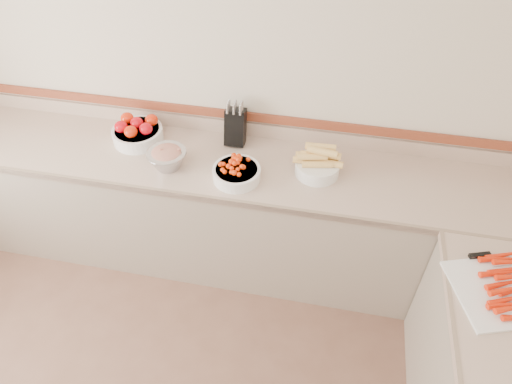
% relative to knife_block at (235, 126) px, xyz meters
% --- Properties ---
extents(back_wall, '(4.00, 0.00, 4.00)m').
position_rel_knife_block_xyz_m(back_wall, '(-0.10, 0.10, 0.27)').
color(back_wall, beige).
rests_on(back_wall, ground_plane).
extents(counter_back, '(4.00, 0.65, 1.08)m').
position_rel_knife_block_xyz_m(counter_back, '(-0.10, -0.22, -0.57)').
color(counter_back, tan).
rests_on(counter_back, ground_plane).
extents(knife_block, '(0.13, 0.15, 0.31)m').
position_rel_knife_block_xyz_m(knife_block, '(0.00, 0.00, 0.00)').
color(knife_block, black).
rests_on(knife_block, counter_back).
extents(tomato_bowl, '(0.33, 0.33, 0.16)m').
position_rel_knife_block_xyz_m(tomato_bowl, '(-0.63, -0.11, -0.06)').
color(tomato_bowl, white).
rests_on(tomato_bowl, counter_back).
extents(cherry_tomato_bowl, '(0.29, 0.29, 0.15)m').
position_rel_knife_block_xyz_m(cherry_tomato_bowl, '(0.09, -0.35, -0.07)').
color(cherry_tomato_bowl, white).
rests_on(cherry_tomato_bowl, counter_back).
extents(corn_bowl, '(0.30, 0.27, 0.20)m').
position_rel_knife_block_xyz_m(corn_bowl, '(0.55, -0.20, -0.05)').
color(corn_bowl, white).
rests_on(corn_bowl, counter_back).
extents(rhubarb_bowl, '(0.24, 0.24, 0.14)m').
position_rel_knife_block_xyz_m(rhubarb_bowl, '(-0.35, -0.33, -0.05)').
color(rhubarb_bowl, '#B2B2BA').
rests_on(rhubarb_bowl, counter_back).
extents(cutting_board, '(0.61, 0.54, 0.07)m').
position_rel_knife_block_xyz_m(cutting_board, '(1.53, -0.87, -0.10)').
color(cutting_board, white).
rests_on(cutting_board, counter_right).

